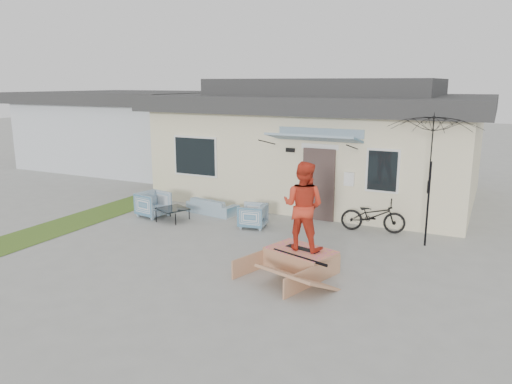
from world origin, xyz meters
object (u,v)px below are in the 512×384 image
at_px(skate_ramp, 301,260).
at_px(skater, 303,205).
at_px(armchair_left, 153,203).
at_px(bicycle, 373,212).
at_px(armchair_right, 253,215).
at_px(patio_umbrella, 430,176).
at_px(loveseat, 212,203).
at_px(skateboard, 302,248).
at_px(coffee_table, 173,214).

relative_size(skate_ramp, skater, 0.97).
xyz_separation_m(armchair_left, bicycle, (6.25, 1.37, 0.13)).
xyz_separation_m(armchair_right, skate_ramp, (2.34, -2.38, -0.14)).
bearing_deg(bicycle, armchair_left, 92.36).
bearing_deg(skater, patio_umbrella, -125.11).
relative_size(loveseat, patio_umbrella, 0.60).
bearing_deg(bicycle, skateboard, 158.11).
height_order(loveseat, skateboard, loveseat).
bearing_deg(bicycle, armchair_right, 99.14).
distance_m(patio_umbrella, skater, 3.56).
distance_m(armchair_left, coffee_table, 0.84).
bearing_deg(skateboard, bicycle, 91.46).
distance_m(loveseat, armchair_right, 1.92).
relative_size(armchair_right, skater, 0.39).
xyz_separation_m(armchair_right, bicycle, (3.07, 1.07, 0.18)).
height_order(skateboard, skater, skater).
distance_m(loveseat, armchair_left, 1.77).
relative_size(armchair_left, coffee_table, 1.09).
distance_m(loveseat, skateboard, 5.16).
distance_m(armchair_left, skater, 5.98).
bearing_deg(coffee_table, patio_umbrella, 7.64).
bearing_deg(loveseat, skater, 152.56).
xyz_separation_m(patio_umbrella, skate_ramp, (-2.16, -2.87, -1.52)).
xyz_separation_m(skate_ramp, skater, (0.01, 0.04, 1.21)).
height_order(armchair_left, coffee_table, armchair_left).
xyz_separation_m(loveseat, armchair_right, (1.76, -0.76, 0.05)).
xyz_separation_m(armchair_left, patio_umbrella, (7.68, 0.79, 1.34)).
xyz_separation_m(armchair_left, coffee_table, (0.80, -0.13, -0.22)).
bearing_deg(skate_ramp, armchair_left, 176.66).
relative_size(skate_ramp, skateboard, 2.42).
distance_m(patio_umbrella, skate_ramp, 3.90).
height_order(armchair_left, bicycle, bicycle).
bearing_deg(patio_umbrella, skateboard, -127.27).
relative_size(patio_umbrella, skateboard, 3.61).
height_order(loveseat, armchair_left, armchair_left).
xyz_separation_m(armchair_right, skater, (2.36, -2.34, 1.08)).
xyz_separation_m(patio_umbrella, skater, (-2.15, -2.83, -0.31)).
bearing_deg(armchair_left, loveseat, -41.86).
bearing_deg(skate_ramp, armchair_right, 151.81).
xyz_separation_m(bicycle, patio_umbrella, (1.43, -0.58, 1.21)).
relative_size(bicycle, skater, 0.91).
bearing_deg(skater, loveseat, -34.80).
bearing_deg(coffee_table, armchair_right, 10.43).
bearing_deg(skate_ramp, coffee_table, 174.91).
bearing_deg(skateboard, armchair_right, 148.52).
bearing_deg(skater, skateboard, -0.00).
distance_m(armchair_left, patio_umbrella, 7.84).
distance_m(armchair_right, coffee_table, 2.43).
relative_size(armchair_left, patio_umbrella, 0.30).
bearing_deg(armchair_right, armchair_left, -94.86).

